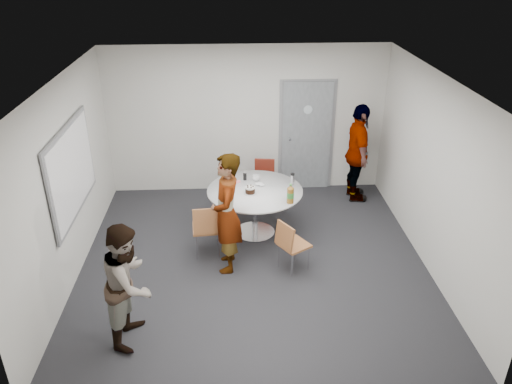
{
  "coord_description": "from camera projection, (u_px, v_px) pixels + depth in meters",
  "views": [
    {
      "loc": [
        -0.29,
        -6.12,
        4.23
      ],
      "look_at": [
        0.05,
        0.25,
        1.03
      ],
      "focal_mm": 35.0,
      "sensor_mm": 36.0,
      "label": 1
    }
  ],
  "objects": [
    {
      "name": "door",
      "position": [
        306.0,
        137.0,
        9.18
      ],
      "size": [
        1.02,
        0.17,
        2.12
      ],
      "color": "slate",
      "rests_on": "wall_back"
    },
    {
      "name": "ceiling",
      "position": [
        253.0,
        80.0,
        6.16
      ],
      "size": [
        5.0,
        5.0,
        0.0
      ],
      "primitive_type": "plane",
      "rotation": [
        3.14,
        0.0,
        0.0
      ],
      "color": "silver",
      "rests_on": "wall_back"
    },
    {
      "name": "table",
      "position": [
        256.0,
        196.0,
        7.8
      ],
      "size": [
        1.49,
        1.49,
        1.09
      ],
      "color": "silver",
      "rests_on": "floor"
    },
    {
      "name": "person_right",
      "position": [
        358.0,
        153.0,
        8.8
      ],
      "size": [
        0.45,
        1.05,
        1.78
      ],
      "primitive_type": "imported",
      "rotation": [
        0.0,
        0.0,
        1.56
      ],
      "color": "black",
      "rests_on": "floor"
    },
    {
      "name": "chair_far",
      "position": [
        264.0,
        177.0,
        8.92
      ],
      "size": [
        0.42,
        0.45,
        0.78
      ],
      "rotation": [
        0.0,
        0.0,
        3.02
      ],
      "color": "maroon",
      "rests_on": "floor"
    },
    {
      "name": "person_main",
      "position": [
        227.0,
        213.0,
        6.87
      ],
      "size": [
        0.43,
        0.64,
        1.76
      ],
      "primitive_type": "imported",
      "rotation": [
        0.0,
        0.0,
        -1.58
      ],
      "color": "#A5C6EA",
      "rests_on": "floor"
    },
    {
      "name": "wall_back",
      "position": [
        247.0,
        120.0,
        8.99
      ],
      "size": [
        5.0,
        0.0,
        5.0
      ],
      "primitive_type": "plane",
      "rotation": [
        1.57,
        0.0,
        0.0
      ],
      "color": "beige",
      "rests_on": "floor"
    },
    {
      "name": "person_left",
      "position": [
        129.0,
        283.0,
        5.67
      ],
      "size": [
        0.67,
        0.81,
        1.52
      ],
      "primitive_type": "imported",
      "rotation": [
        0.0,
        0.0,
        1.43
      ],
      "color": "white",
      "rests_on": "floor"
    },
    {
      "name": "chair_near_left",
      "position": [
        207.0,
        226.0,
        7.28
      ],
      "size": [
        0.44,
        0.47,
        0.85
      ],
      "rotation": [
        0.0,
        0.0,
        0.09
      ],
      "color": "#94552D",
      "rests_on": "floor"
    },
    {
      "name": "chair_near_right",
      "position": [
        290.0,
        242.0,
        6.97
      ],
      "size": [
        0.54,
        0.53,
        0.78
      ],
      "rotation": [
        0.0,
        0.0,
        -1.0
      ],
      "color": "#94552D",
      "rests_on": "floor"
    },
    {
      "name": "wall_right",
      "position": [
        434.0,
        175.0,
        6.88
      ],
      "size": [
        0.0,
        5.0,
        5.0
      ],
      "primitive_type": "plane",
      "rotation": [
        1.57,
        0.0,
        -1.57
      ],
      "color": "beige",
      "rests_on": "floor"
    },
    {
      "name": "whiteboard",
      "position": [
        72.0,
        170.0,
        6.78
      ],
      "size": [
        0.04,
        1.9,
        1.25
      ],
      "color": "gray",
      "rests_on": "wall_left"
    },
    {
      "name": "wall_left",
      "position": [
        66.0,
        183.0,
        6.64
      ],
      "size": [
        0.0,
        5.0,
        5.0
      ],
      "primitive_type": "plane",
      "rotation": [
        1.57,
        0.0,
        1.57
      ],
      "color": "beige",
      "rests_on": "floor"
    },
    {
      "name": "wall_front",
      "position": [
        267.0,
        296.0,
        4.53
      ],
      "size": [
        5.0,
        0.0,
        5.0
      ],
      "primitive_type": "plane",
      "rotation": [
        -1.57,
        0.0,
        0.0
      ],
      "color": "beige",
      "rests_on": "floor"
    },
    {
      "name": "floor",
      "position": [
        254.0,
        262.0,
        7.37
      ],
      "size": [
        5.0,
        5.0,
        0.0
      ],
      "primitive_type": "plane",
      "color": "#242428",
      "rests_on": "ground"
    }
  ]
}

